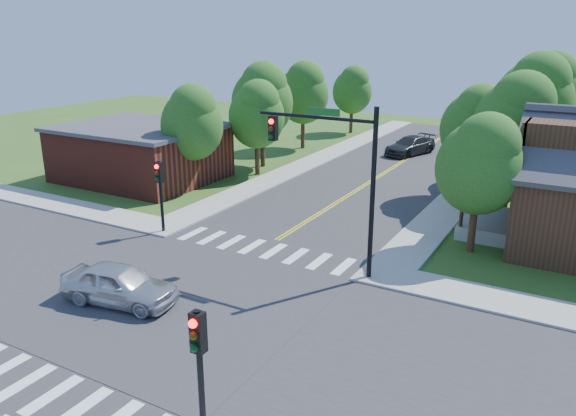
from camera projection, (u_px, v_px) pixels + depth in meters
The scene contains 24 objects.
ground at pixel (177, 303), 21.50m from camera, with size 100.00×100.00×0.00m, color #35561A.
road_ns at pixel (177, 303), 21.49m from camera, with size 10.00×90.00×0.04m, color #2D2D30.
road_ew at pixel (177, 302), 21.49m from camera, with size 90.00×10.00×0.04m, color #2D2D30.
intersection_patch at pixel (177, 303), 21.50m from camera, with size 10.20×10.20×0.06m, color #2D2D30.
sidewalk_nw at pixel (151, 167), 41.97m from camera, with size 40.00×40.00×0.14m.
crosswalk_north at pixel (263, 249), 26.62m from camera, with size 8.85×2.00×0.01m.
crosswalk_south at pixel (38, 389), 16.35m from camera, with size 8.85×2.00×0.01m.
centerline at pixel (177, 302), 21.48m from camera, with size 0.30×90.00×0.01m.
signal_mast_ne at pixel (335, 162), 22.80m from camera, with size 5.30×0.42×7.20m.
signal_pole_se at pixel (199, 353), 13.40m from camera, with size 0.34×0.42×3.80m.
signal_pole_nw at pixel (160, 183), 27.91m from camera, with size 0.34×0.42×3.80m.
building_nw at pixel (141, 152), 38.48m from camera, with size 10.40×8.40×3.73m.
tree_e_a at pixel (481, 162), 25.06m from camera, with size 3.88×3.69×6.60m.
tree_e_b at pixel (517, 120), 30.93m from camera, with size 4.65×4.42×7.91m.
tree_e_c at pixel (535, 97), 36.85m from camera, with size 5.09×4.83×8.65m.
tree_e_d at pixel (549, 87), 44.48m from camera, with size 4.92×4.67×8.36m.
tree_w_a at pixel (192, 121), 35.13m from camera, with size 4.00×3.80×6.80m.
tree_w_b at pixel (263, 98), 40.84m from camera, with size 4.58×4.35×7.79m.
tree_w_c at pixel (304, 91), 47.23m from camera, with size 4.38×4.16×7.45m.
tree_w_d at pixel (353, 89), 54.49m from camera, with size 3.87×3.67×6.57m.
tree_house at pixel (477, 124), 33.21m from camera, with size 4.11×3.90×6.98m.
tree_bldg at pixel (257, 113), 38.71m from camera, with size 3.96×3.76×6.73m.
car_silver at pixel (119, 285), 21.23m from camera, with size 4.77×2.53×1.54m, color silver.
car_dgrey at pixel (410, 146), 46.00m from camera, with size 3.61×5.48×1.47m, color #282A2D.
Camera 1 is at (13.19, -14.73, 10.11)m, focal length 35.00 mm.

